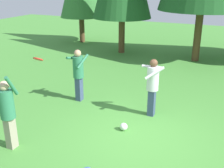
{
  "coord_description": "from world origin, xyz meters",
  "views": [
    {
      "loc": [
        1.96,
        -5.89,
        3.8
      ],
      "look_at": [
        -1.04,
        0.72,
        1.05
      ],
      "focal_mm": 44.58,
      "sensor_mm": 36.0,
      "label": 1
    }
  ],
  "objects_px": {
    "frisbee": "(38,59)",
    "person_catcher": "(78,71)",
    "person_bystander": "(153,83)",
    "ball_white": "(124,127)",
    "person_thrower": "(7,109)"
  },
  "relations": [
    {
      "from": "frisbee",
      "to": "ball_white",
      "type": "relative_size",
      "value": 1.36
    },
    {
      "from": "person_bystander",
      "to": "frisbee",
      "type": "xyz_separation_m",
      "value": [
        -2.78,
        -1.5,
        0.76
      ]
    },
    {
      "from": "frisbee",
      "to": "person_catcher",
      "type": "bearing_deg",
      "value": 79.81
    },
    {
      "from": "frisbee",
      "to": "ball_white",
      "type": "distance_m",
      "value": 2.93
    },
    {
      "from": "person_bystander",
      "to": "person_thrower",
      "type": "bearing_deg",
      "value": 21.45
    },
    {
      "from": "person_catcher",
      "to": "frisbee",
      "type": "bearing_deg",
      "value": -0.0
    },
    {
      "from": "person_thrower",
      "to": "person_catcher",
      "type": "relative_size",
      "value": 1.09
    },
    {
      "from": "person_bystander",
      "to": "ball_white",
      "type": "height_order",
      "value": "person_bystander"
    },
    {
      "from": "ball_white",
      "to": "person_thrower",
      "type": "bearing_deg",
      "value": -139.12
    },
    {
      "from": "frisbee",
      "to": "ball_white",
      "type": "xyz_separation_m",
      "value": [
        2.37,
        0.34,
        -1.68
      ]
    },
    {
      "from": "person_catcher",
      "to": "person_bystander",
      "type": "distance_m",
      "value": 2.5
    },
    {
      "from": "person_catcher",
      "to": "person_bystander",
      "type": "relative_size",
      "value": 1.0
    },
    {
      "from": "person_thrower",
      "to": "person_catcher",
      "type": "distance_m",
      "value": 3.08
    },
    {
      "from": "person_bystander",
      "to": "ball_white",
      "type": "bearing_deg",
      "value": 42.37
    },
    {
      "from": "person_thrower",
      "to": "person_bystander",
      "type": "relative_size",
      "value": 1.09
    }
  ]
}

